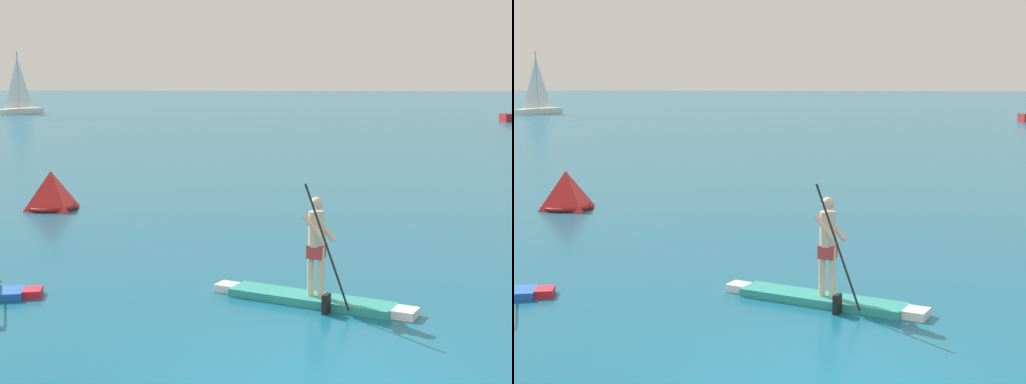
# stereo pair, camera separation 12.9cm
# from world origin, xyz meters

# --- Properties ---
(paddleboarder_mid_center) EXTENTS (3.44, 1.63, 2.06)m
(paddleboarder_mid_center) POSITION_xyz_m (-0.31, 3.34, 0.34)
(paddleboarder_mid_center) COLOR teal
(paddleboarder_mid_center) RESTS_ON ground
(race_marker_buoy) EXTENTS (1.75, 1.75, 1.09)m
(race_marker_buoy) POSITION_xyz_m (-8.07, 11.69, 0.48)
(race_marker_buoy) COLOR red
(race_marker_buoy) RESTS_ON ground
(sailboat_left_horizon) EXTENTS (3.37, 6.14, 6.53)m
(sailboat_left_horizon) POSITION_xyz_m (-33.91, 68.19, 0.87)
(sailboat_left_horizon) COLOR white
(sailboat_left_horizon) RESTS_ON ground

